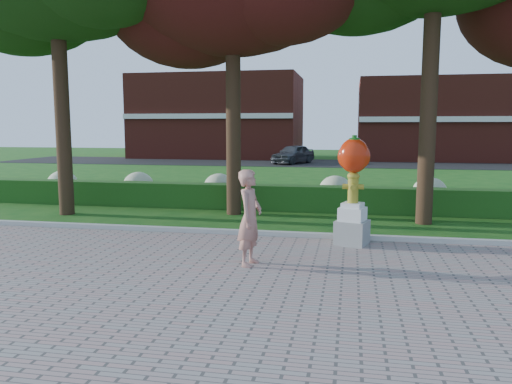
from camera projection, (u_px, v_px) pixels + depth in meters
ground at (265, 274)px, 9.06m from camera, size 100.00×100.00×0.00m
walkway at (198, 383)px, 5.17m from camera, size 40.00×14.00×0.04m
curb at (286, 235)px, 11.98m from camera, size 40.00×0.18×0.15m
lawn_hedge at (302, 198)px, 15.83m from camera, size 24.00×0.70×0.80m
hydrangea_row at (322, 190)px, 16.68m from camera, size 20.10×1.10×0.99m
street at (330, 163)px, 36.33m from camera, size 50.00×8.00×0.02m
building_left at (219, 117)px, 43.59m from camera, size 14.00×8.00×7.00m
building_right at (434, 120)px, 40.26m from camera, size 12.00×8.00×6.40m
hydrant_sculpture at (353, 187)px, 11.04m from camera, size 0.82×0.82×2.43m
woman at (250, 218)px, 9.39m from camera, size 0.53×0.72×1.83m
parked_car at (293, 154)px, 35.87m from camera, size 3.14×4.36×1.38m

